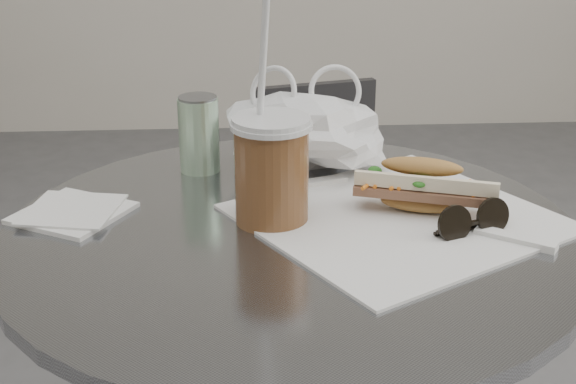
{
  "coord_description": "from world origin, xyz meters",
  "views": [
    {
      "loc": [
        -0.06,
        -0.75,
        1.18
      ],
      "look_at": [
        -0.0,
        0.2,
        0.79
      ],
      "focal_mm": 50.0,
      "sensor_mm": 36.0,
      "label": 1
    }
  ],
  "objects": [
    {
      "name": "plastic_bag",
      "position": [
        0.03,
        0.42,
        0.8
      ],
      "size": [
        0.27,
        0.24,
        0.12
      ],
      "primitive_type": null,
      "rotation": [
        0.0,
        0.0,
        -0.28
      ],
      "color": "white",
      "rests_on": "cafe_table"
    },
    {
      "name": "sunglasses",
      "position": [
        0.23,
        0.16,
        0.76
      ],
      "size": [
        0.11,
        0.06,
        0.05
      ],
      "rotation": [
        0.0,
        0.0,
        0.36
      ],
      "color": "black",
      "rests_on": "cafe_table"
    },
    {
      "name": "napkin_stack",
      "position": [
        -0.29,
        0.26,
        0.74
      ],
      "size": [
        0.18,
        0.18,
        0.01
      ],
      "color": "white",
      "rests_on": "cafe_table"
    },
    {
      "name": "drink_can",
      "position": [
        -0.13,
        0.43,
        0.8
      ],
      "size": [
        0.06,
        0.06,
        0.12
      ],
      "color": "#5FA364",
      "rests_on": "cafe_table"
    },
    {
      "name": "banh_mi",
      "position": [
        0.18,
        0.24,
        0.78
      ],
      "size": [
        0.24,
        0.15,
        0.08
      ],
      "rotation": [
        0.0,
        0.0,
        -0.32
      ],
      "color": "#B97846",
      "rests_on": "sandwich_paper"
    },
    {
      "name": "sandwich_paper",
      "position": [
        0.14,
        0.22,
        0.74
      ],
      "size": [
        0.5,
        0.49,
        0.0
      ],
      "primitive_type": "cube",
      "rotation": [
        0.0,
        0.0,
        0.54
      ],
      "color": "white",
      "rests_on": "cafe_table"
    },
    {
      "name": "iced_coffee",
      "position": [
        -0.02,
        0.23,
        0.81
      ],
      "size": [
        0.11,
        0.11,
        0.31
      ],
      "color": "brown",
      "rests_on": "cafe_table"
    },
    {
      "name": "chair_far",
      "position": [
        0.14,
        0.92,
        0.32
      ],
      "size": [
        0.38,
        0.41,
        0.72
      ],
      "rotation": [
        0.0,
        0.0,
        3.4
      ],
      "color": "#2F2E31",
      "rests_on": "ground"
    }
  ]
}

